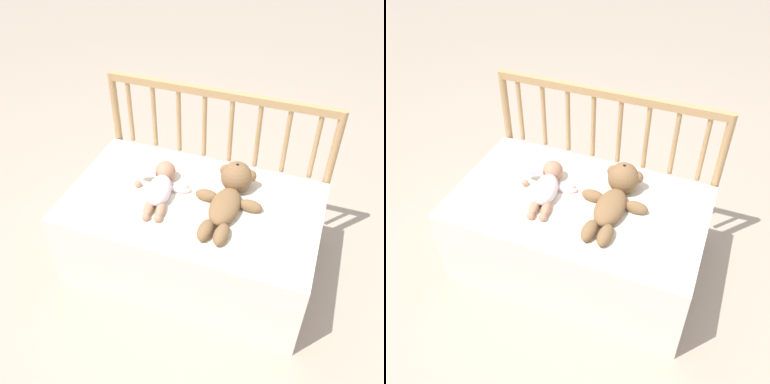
# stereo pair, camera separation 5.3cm
# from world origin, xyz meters

# --- Properties ---
(ground_plane) EXTENTS (12.00, 12.00, 0.00)m
(ground_plane) POSITION_xyz_m (0.00, 0.00, 0.00)
(ground_plane) COLOR tan
(crib_mattress) EXTENTS (1.12, 0.66, 0.42)m
(crib_mattress) POSITION_xyz_m (0.00, 0.00, 0.21)
(crib_mattress) COLOR white
(crib_mattress) RESTS_ON ground_plane
(crib_rail) EXTENTS (1.12, 0.04, 0.79)m
(crib_rail) POSITION_xyz_m (0.00, 0.35, 0.55)
(crib_rail) COLOR tan
(crib_rail) RESTS_ON ground_plane
(blanket) EXTENTS (0.80, 0.55, 0.01)m
(blanket) POSITION_xyz_m (0.03, -0.03, 0.42)
(blanket) COLOR silver
(blanket) RESTS_ON crib_mattress
(teddy_bear) EXTENTS (0.30, 0.45, 0.14)m
(teddy_bear) POSITION_xyz_m (0.15, 0.04, 0.48)
(teddy_bear) COLOR olive
(teddy_bear) RESTS_ON crib_mattress
(baby) EXTENTS (0.27, 0.35, 0.10)m
(baby) POSITION_xyz_m (-0.15, 0.00, 0.46)
(baby) COLOR white
(baby) RESTS_ON crib_mattress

